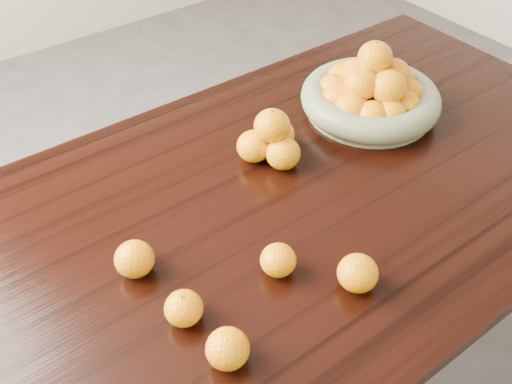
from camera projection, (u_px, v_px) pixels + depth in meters
ground at (263, 378)px, 1.80m from camera, size 5.00×5.00×0.00m
dining_table at (266, 233)px, 1.35m from camera, size 2.00×1.00×0.75m
fruit_bowl at (371, 94)px, 1.54m from camera, size 0.38×0.38×0.21m
orange_pyramid at (272, 140)px, 1.39m from camera, size 0.16×0.15×0.14m
loose_orange_0 at (184, 308)px, 1.04m from camera, size 0.07×0.07×0.07m
loose_orange_1 at (278, 260)px, 1.13m from camera, size 0.07×0.07×0.07m
loose_orange_2 at (358, 273)px, 1.10m from camera, size 0.08×0.08×0.08m
loose_orange_3 at (134, 259)px, 1.13m from camera, size 0.08×0.08×0.07m
loose_orange_4 at (228, 349)px, 0.98m from camera, size 0.08×0.08×0.07m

